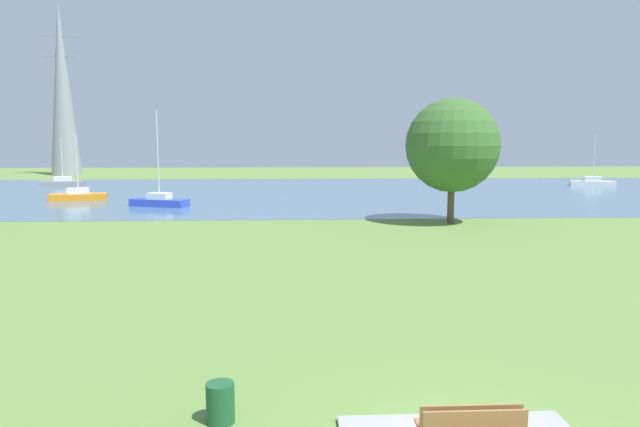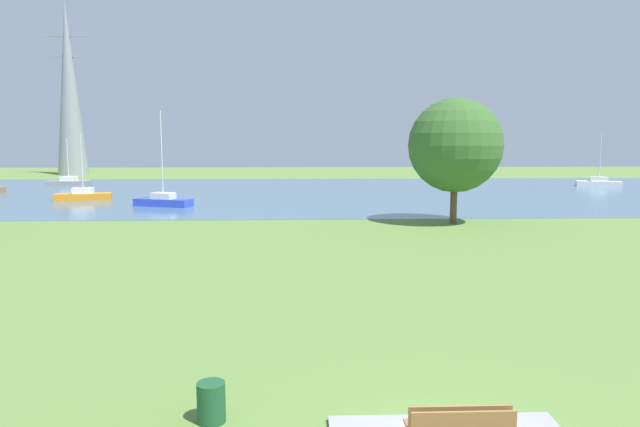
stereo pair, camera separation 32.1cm
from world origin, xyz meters
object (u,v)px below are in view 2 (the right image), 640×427
(sailboat_orange, at_px, (83,195))
(electricity_pylon, at_px, (69,89))
(sailboat_blue, at_px, (163,201))
(sailboat_gray, at_px, (69,182))
(sailboat_white, at_px, (599,183))
(tree_mid_shore, at_px, (455,145))
(litter_bin, at_px, (211,402))

(sailboat_orange, relative_size, electricity_pylon, 0.23)
(sailboat_blue, bearing_deg, sailboat_gray, 126.97)
(sailboat_blue, distance_m, electricity_pylon, 49.77)
(sailboat_white, distance_m, electricity_pylon, 74.13)
(sailboat_gray, height_order, tree_mid_shore, tree_mid_shore)
(electricity_pylon, bearing_deg, sailboat_orange, -68.13)
(litter_bin, relative_size, sailboat_orange, 0.14)
(sailboat_gray, height_order, sailboat_white, sailboat_white)
(sailboat_orange, distance_m, electricity_pylon, 42.02)
(litter_bin, xyz_separation_m, sailboat_gray, (-24.96, 57.50, 0.05))
(sailboat_gray, relative_size, tree_mid_shore, 0.68)
(sailboat_blue, xyz_separation_m, sailboat_orange, (-8.27, 4.99, -0.02))
(litter_bin, xyz_separation_m, tree_mid_shore, (11.85, 26.33, 4.67))
(sailboat_blue, bearing_deg, sailboat_white, 21.33)
(sailboat_white, distance_m, sailboat_blue, 49.02)
(litter_bin, bearing_deg, sailboat_gray, 113.47)
(tree_mid_shore, bearing_deg, electricity_pylon, 130.15)
(sailboat_orange, xyz_separation_m, tree_mid_shore, (29.45, -15.39, 4.62))
(electricity_pylon, bearing_deg, tree_mid_shore, -49.85)
(sailboat_white, bearing_deg, tree_mid_shore, -130.94)
(litter_bin, relative_size, tree_mid_shore, 0.10)
(litter_bin, xyz_separation_m, sailboat_white, (36.33, 54.56, 0.05))
(litter_bin, height_order, sailboat_blue, sailboat_blue)
(sailboat_white, relative_size, sailboat_orange, 1.02)
(sailboat_blue, relative_size, tree_mid_shore, 0.95)
(litter_bin, xyz_separation_m, electricity_pylon, (-32.55, 78.97, 12.51))
(litter_bin, relative_size, sailboat_white, 0.13)
(sailboat_gray, relative_size, sailboat_orange, 0.93)
(tree_mid_shore, bearing_deg, litter_bin, -114.23)
(electricity_pylon, bearing_deg, sailboat_gray, -70.55)
(sailboat_gray, height_order, sailboat_blue, sailboat_blue)
(sailboat_white, xyz_separation_m, sailboat_blue, (-45.67, -17.83, 0.02))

